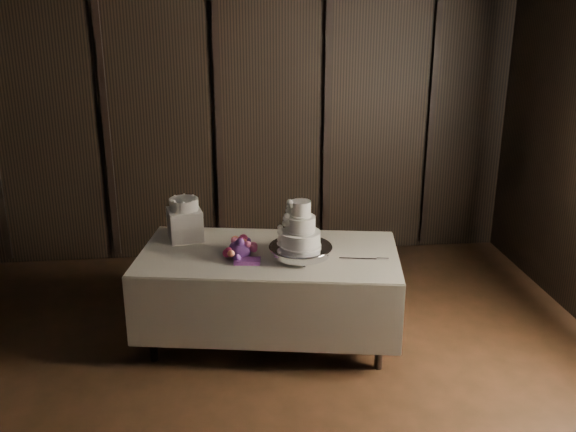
{
  "coord_description": "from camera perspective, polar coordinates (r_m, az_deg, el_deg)",
  "views": [
    {
      "loc": [
        -0.01,
        -2.94,
        2.65
      ],
      "look_at": [
        0.5,
        1.64,
        1.05
      ],
      "focal_mm": 40.0,
      "sensor_mm": 36.0,
      "label": 1
    }
  ],
  "objects": [
    {
      "name": "box_pedestal",
      "position": [
        5.25,
        -9.15,
        -0.73
      ],
      "size": [
        0.31,
        0.31,
        0.25
      ],
      "primitive_type": "cube",
      "rotation": [
        0.0,
        0.0,
        0.2
      ],
      "color": "white",
      "rests_on": "display_table"
    },
    {
      "name": "wedding_cake",
      "position": [
        4.76,
        0.84,
        -1.21
      ],
      "size": [
        0.33,
        0.3,
        0.36
      ],
      "rotation": [
        0.0,
        0.0,
        0.06
      ],
      "color": "white",
      "rests_on": "cake_stand"
    },
    {
      "name": "display_table",
      "position": [
        5.1,
        -1.69,
        -6.79
      ],
      "size": [
        2.14,
        1.37,
        0.76
      ],
      "rotation": [
        0.0,
        0.0,
        -0.18
      ],
      "color": "silver",
      "rests_on": "ground"
    },
    {
      "name": "room",
      "position": [
        3.15,
        -5.73,
        -2.29
      ],
      "size": [
        6.08,
        7.08,
        3.08
      ],
      "color": "black",
      "rests_on": "ground"
    },
    {
      "name": "cake_knife",
      "position": [
        4.86,
        6.22,
        -3.79
      ],
      "size": [
        0.37,
        0.09,
        0.01
      ],
      "primitive_type": "cube",
      "rotation": [
        0.0,
        0.0,
        -0.19
      ],
      "color": "silver",
      "rests_on": "display_table"
    },
    {
      "name": "bouquet",
      "position": [
        4.86,
        -4.32,
        -2.91
      ],
      "size": [
        0.36,
        0.44,
        0.2
      ],
      "primitive_type": null,
      "rotation": [
        0.0,
        0.0,
        -0.13
      ],
      "color": "#D95A88",
      "rests_on": "display_table"
    },
    {
      "name": "small_cake",
      "position": [
        5.2,
        -9.24,
        1.04
      ],
      "size": [
        0.29,
        0.29,
        0.09
      ],
      "primitive_type": "cylinder",
      "rotation": [
        0.0,
        0.0,
        -0.32
      ],
      "color": "white",
      "rests_on": "box_pedestal"
    },
    {
      "name": "cake_stand",
      "position": [
        4.85,
        1.12,
        -3.21
      ],
      "size": [
        0.62,
        0.62,
        0.09
      ],
      "primitive_type": "cylinder",
      "rotation": [
        0.0,
        0.0,
        -0.34
      ],
      "color": "silver",
      "rests_on": "display_table"
    }
  ]
}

